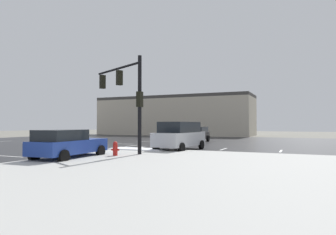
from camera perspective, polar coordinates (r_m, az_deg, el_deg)
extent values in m
plane|color=slate|center=(26.87, -10.70, -5.28)|extent=(120.00, 120.00, 0.00)
cube|color=#232326|center=(26.87, -10.70, -5.26)|extent=(44.00, 44.00, 0.02)
cube|color=#B2B2AD|center=(10.67, 5.67, -11.09)|extent=(18.00, 18.00, 0.14)
cube|color=white|center=(20.81, -5.70, -6.01)|extent=(4.00, 1.60, 0.06)
cube|color=silver|center=(19.56, -27.87, -6.60)|extent=(2.00, 0.15, 0.01)
cube|color=silver|center=(22.23, -19.65, -6.01)|extent=(2.00, 0.15, 0.01)
cube|color=silver|center=(25.26, -13.32, -5.47)|extent=(2.00, 0.15, 0.01)
cube|color=silver|center=(28.53, -8.39, -5.01)|extent=(2.00, 0.15, 0.01)
cube|color=silver|center=(31.96, -4.50, -4.61)|extent=(2.00, 0.15, 0.01)
cube|color=silver|center=(35.51, -1.39, -4.28)|extent=(2.00, 0.15, 0.01)
cube|color=silver|center=(39.15, 1.16, -4.00)|extent=(2.00, 0.15, 0.01)
cube|color=silver|center=(42.86, 3.26, -3.76)|extent=(2.00, 0.15, 0.01)
cube|color=silver|center=(36.71, -28.96, -4.03)|extent=(0.15, 2.00, 0.01)
cube|color=silver|center=(33.60, -24.86, -4.34)|extent=(0.15, 2.00, 0.01)
cube|color=silver|center=(30.70, -19.95, -4.68)|extent=(0.15, 2.00, 0.01)
cube|color=silver|center=(28.06, -14.06, -5.05)|extent=(0.15, 2.00, 0.01)
cube|color=silver|center=(25.78, -7.04, -5.41)|extent=(0.15, 2.00, 0.01)
cube|color=silver|center=(23.95, 1.20, -5.74)|extent=(0.15, 2.00, 0.01)
cube|color=silver|center=(22.69, 10.59, -5.97)|extent=(0.15, 2.00, 0.01)
cube|color=silver|center=(22.09, 20.78, -6.04)|extent=(0.15, 2.00, 0.01)
cube|color=silver|center=(21.61, -9.17, -6.21)|extent=(0.45, 7.00, 0.01)
cylinder|color=black|center=(17.46, -5.44, 2.46)|extent=(0.22, 0.22, 5.77)
cylinder|color=black|center=(19.99, -9.66, 9.18)|extent=(4.75, 2.46, 0.14)
cube|color=black|center=(19.66, -9.29, 7.51)|extent=(0.41, 0.45, 0.95)
sphere|color=yellow|center=(19.84, -9.52, 8.26)|extent=(0.20, 0.20, 0.20)
cube|color=black|center=(21.71, -12.41, 6.68)|extent=(0.41, 0.45, 0.95)
sphere|color=yellow|center=(21.89, -12.60, 7.37)|extent=(0.20, 0.20, 0.20)
cube|color=black|center=(17.48, -5.44, 3.49)|extent=(0.28, 0.36, 0.90)
cylinder|color=red|center=(16.88, -10.06, -6.18)|extent=(0.26, 0.26, 0.60)
sphere|color=red|center=(16.85, -10.06, -4.93)|extent=(0.25, 0.25, 0.25)
cylinder|color=red|center=(16.98, -10.57, -6.05)|extent=(0.12, 0.11, 0.11)
cylinder|color=red|center=(16.78, -9.55, -6.11)|extent=(0.12, 0.11, 0.11)
cube|color=#BCB29E|center=(51.32, 1.13, 0.02)|extent=(26.53, 8.00, 6.09)
cube|color=#3F3D3A|center=(51.50, 1.13, 3.69)|extent=(26.53, 8.00, 0.50)
cube|color=black|center=(31.01, 5.29, -3.46)|extent=(1.87, 4.53, 0.70)
cube|color=black|center=(31.63, 5.67, -2.29)|extent=(1.70, 2.50, 0.55)
cylinder|color=black|center=(29.30, 6.04, -4.28)|extent=(0.23, 0.66, 0.66)
cylinder|color=black|center=(29.88, 2.73, -4.22)|extent=(0.23, 0.66, 0.66)
cylinder|color=black|center=(32.23, 7.66, -4.00)|extent=(0.23, 0.66, 0.66)
cylinder|color=black|center=(32.76, 4.62, -3.96)|extent=(0.23, 0.66, 0.66)
sphere|color=white|center=(28.74, 5.02, -3.64)|extent=(0.18, 0.18, 0.18)
sphere|color=white|center=(29.12, 2.86, -3.61)|extent=(0.18, 0.18, 0.18)
cube|color=navy|center=(16.76, -18.29, -5.28)|extent=(2.04, 4.59, 0.70)
cube|color=black|center=(16.21, -19.79, -3.19)|extent=(1.79, 2.56, 0.55)
cylinder|color=black|center=(18.54, -17.43, -5.98)|extent=(0.25, 0.67, 0.66)
cylinder|color=black|center=(17.47, -12.79, -6.30)|extent=(0.25, 0.67, 0.66)
cylinder|color=black|center=(16.27, -24.22, -6.59)|extent=(0.25, 0.67, 0.66)
cylinder|color=black|center=(15.05, -19.37, -7.08)|extent=(0.25, 0.67, 0.66)
sphere|color=white|center=(18.84, -15.37, -4.85)|extent=(0.18, 0.18, 0.18)
sphere|color=white|center=(18.18, -12.45, -4.99)|extent=(0.18, 0.18, 0.18)
cube|color=#B7BABF|center=(21.35, 2.25, -4.13)|extent=(2.38, 4.96, 0.95)
cube|color=black|center=(21.33, 2.25, -1.85)|extent=(2.09, 3.51, 0.75)
cylinder|color=black|center=(23.28, 1.96, -5.06)|extent=(0.28, 0.68, 0.66)
cylinder|color=black|center=(22.44, 6.40, -5.20)|extent=(0.28, 0.68, 0.66)
cylinder|color=black|center=(20.45, -2.29, -5.59)|extent=(0.28, 0.68, 0.66)
cylinder|color=black|center=(19.49, 2.61, -5.80)|extent=(0.28, 0.68, 0.66)
sphere|color=white|center=(23.73, 3.52, -3.84)|extent=(0.18, 0.18, 0.18)
sphere|color=white|center=(23.21, 6.29, -3.89)|extent=(0.18, 0.18, 0.18)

